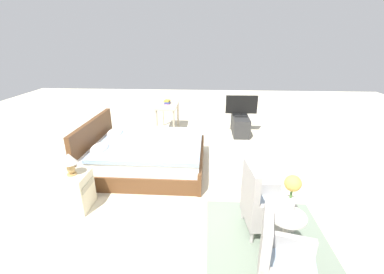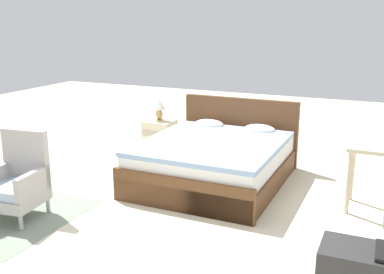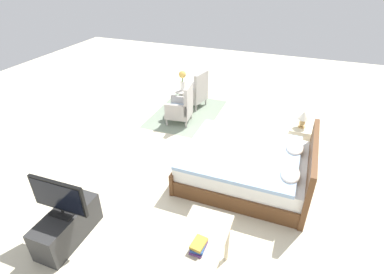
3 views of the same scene
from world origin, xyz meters
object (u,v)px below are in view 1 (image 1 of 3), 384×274
(armchair_by_window_left, at_px, (282,266))
(nightstand, at_px, (75,191))
(flower_vase, at_px, (292,192))
(table_lamp, at_px, (69,161))
(book_stack, at_px, (167,102))
(tv_stand, at_px, (240,125))
(vanity_desk, at_px, (168,108))
(side_table, at_px, (285,232))
(bed, at_px, (145,155))
(armchair_by_window_right, at_px, (262,205))
(tv_flatscreen, at_px, (241,106))

(armchair_by_window_left, distance_m, nightstand, 2.90)
(armchair_by_window_left, xyz_separation_m, flower_vase, (0.46, -0.16, 0.51))
(nightstand, distance_m, table_lamp, 0.49)
(book_stack, bearing_deg, nightstand, 165.99)
(flower_vase, distance_m, tv_stand, 4.17)
(vanity_desk, distance_m, book_stack, 0.17)
(armchair_by_window_left, xyz_separation_m, side_table, (0.46, -0.16, -0.01))
(bed, xyz_separation_m, book_stack, (2.21, -0.11, 0.49))
(bed, distance_m, table_lamp, 1.51)
(bed, distance_m, nightstand, 1.43)
(side_table, bearing_deg, flower_vase, 180.00)
(side_table, distance_m, vanity_desk, 4.58)
(flower_vase, height_order, tv_stand, flower_vase)
(bed, bearing_deg, vanity_desk, -3.48)
(nightstand, distance_m, tv_stand, 4.33)
(armchair_by_window_left, bearing_deg, armchair_by_window_right, 0.08)
(bed, height_order, table_lamp, bed)
(table_lamp, bearing_deg, bed, -31.28)
(tv_stand, bearing_deg, bed, 136.13)
(bed, height_order, vanity_desk, bed)
(nightstand, relative_size, tv_stand, 0.58)
(armchair_by_window_right, height_order, tv_flatscreen, tv_flatscreen)
(flower_vase, bearing_deg, table_lamp, 74.11)
(nightstand, bearing_deg, armchair_by_window_left, -115.60)
(armchair_by_window_left, xyz_separation_m, tv_stand, (4.58, -0.16, -0.15))
(side_table, xyz_separation_m, tv_flatscreen, (4.12, -0.00, 0.37))
(side_table, height_order, book_stack, book_stack)
(armchair_by_window_right, distance_m, tv_flatscreen, 3.67)
(table_lamp, xyz_separation_m, vanity_desk, (3.37, -0.87, -0.14))
(side_table, bearing_deg, armchair_by_window_right, 18.46)
(flower_vase, relative_size, table_lamp, 1.45)
(nightstand, xyz_separation_m, vanity_desk, (3.37, -0.87, 0.36))
(vanity_desk, bearing_deg, armchair_by_window_left, -159.41)
(tv_stand, bearing_deg, side_table, 179.94)
(flower_vase, height_order, nightstand, flower_vase)
(flower_vase, xyz_separation_m, vanity_desk, (4.16, 1.89, -0.26))
(armchair_by_window_right, distance_m, flower_vase, 0.71)
(nightstand, bearing_deg, table_lamp, 90.00)
(table_lamp, bearing_deg, nightstand, -90.00)
(armchair_by_window_right, bearing_deg, vanity_desk, 25.19)
(nightstand, bearing_deg, side_table, -105.90)
(armchair_by_window_right, bearing_deg, nightstand, 83.06)
(tv_stand, bearing_deg, nightstand, 140.27)
(nightstand, height_order, tv_stand, nightstand)
(flower_vase, distance_m, tv_flatscreen, 4.13)
(armchair_by_window_right, bearing_deg, side_table, -161.54)
(flower_vase, xyz_separation_m, nightstand, (0.79, 2.77, -0.62))
(armchair_by_window_left, bearing_deg, flower_vase, -18.59)
(armchair_by_window_left, relative_size, vanity_desk, 0.88)
(armchair_by_window_right, relative_size, side_table, 1.53)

